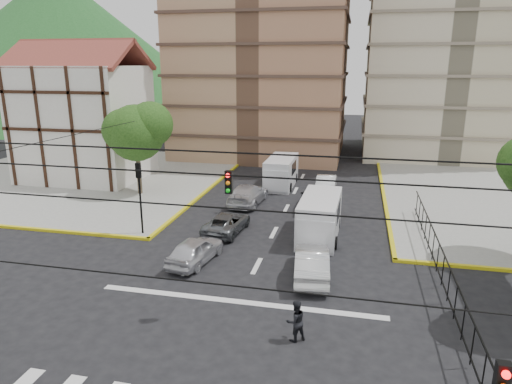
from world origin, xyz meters
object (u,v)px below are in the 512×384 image
(traffic_light_nw, at_px, (139,186))
(car_silver_front_left, at_px, (195,250))
(pedestrian_crosswalk, at_px, (296,321))
(car_white_front_right, at_px, (312,263))
(van_right_lane, at_px, (319,219))
(van_left_lane, at_px, (281,173))

(traffic_light_nw, bearing_deg, car_silver_front_left, -34.08)
(car_silver_front_left, height_order, pedestrian_crosswalk, pedestrian_crosswalk)
(car_white_front_right, height_order, pedestrian_crosswalk, pedestrian_crosswalk)
(traffic_light_nw, height_order, pedestrian_crosswalk, traffic_light_nw)
(van_right_lane, relative_size, pedestrian_crosswalk, 3.43)
(van_left_lane, relative_size, pedestrian_crosswalk, 3.35)
(van_right_lane, bearing_deg, car_white_front_right, -87.38)
(van_left_lane, distance_m, car_white_front_right, 17.17)
(car_silver_front_left, xyz_separation_m, pedestrian_crosswalk, (6.13, -5.89, 0.12))
(van_left_lane, bearing_deg, traffic_light_nw, -115.25)
(car_white_front_right, bearing_deg, van_left_lane, -81.49)
(van_right_lane, relative_size, car_silver_front_left, 1.38)
(traffic_light_nw, relative_size, car_silver_front_left, 1.07)
(van_right_lane, bearing_deg, pedestrian_crosswalk, -88.21)
(van_left_lane, relative_size, car_white_front_right, 1.18)
(traffic_light_nw, height_order, car_white_front_right, traffic_light_nw)
(van_right_lane, distance_m, car_white_front_right, 5.28)
(car_silver_front_left, bearing_deg, pedestrian_crosswalk, 145.79)
(car_silver_front_left, height_order, car_white_front_right, car_white_front_right)
(van_right_lane, distance_m, car_silver_front_left, 7.82)
(traffic_light_nw, xyz_separation_m, car_white_front_right, (10.71, -3.45, -2.35))
(car_silver_front_left, relative_size, car_white_front_right, 0.88)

